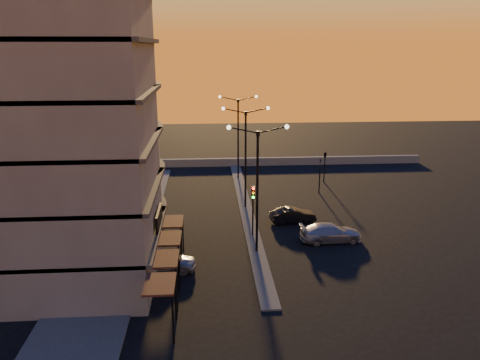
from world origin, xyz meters
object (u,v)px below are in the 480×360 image
Objects in this scene: streetlamp_mid at (246,150)px; car_wagon at (331,233)px; traffic_light_main at (253,203)px; car_sedan at (293,215)px; car_hatchback at (165,261)px.

car_wagon is at bearing -54.22° from streetlamp_mid.
traffic_light_main is 5.33m from car_sedan.
streetlamp_mid is 2.24× the size of traffic_light_main.
traffic_light_main is at bearing -45.34° from car_hatchback.
traffic_light_main is at bearing 74.96° from car_wagon.
car_hatchback is (-6.50, -5.29, -2.17)m from traffic_light_main.
streetlamp_mid is at bearing 90.00° from traffic_light_main.
traffic_light_main is at bearing 120.83° from car_sedan.
traffic_light_main is 1.01× the size of car_hatchback.
car_wagon is (5.99, -8.31, -4.89)m from streetlamp_mid.
streetlamp_mid reaches higher than car_sedan.
streetlamp_mid is at bearing 34.57° from car_sedan.
car_hatchback is 13.15m from car_wagon.
car_hatchback is 13.22m from car_sedan.
car_hatchback is (-6.50, -12.42, -4.87)m from streetlamp_mid.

